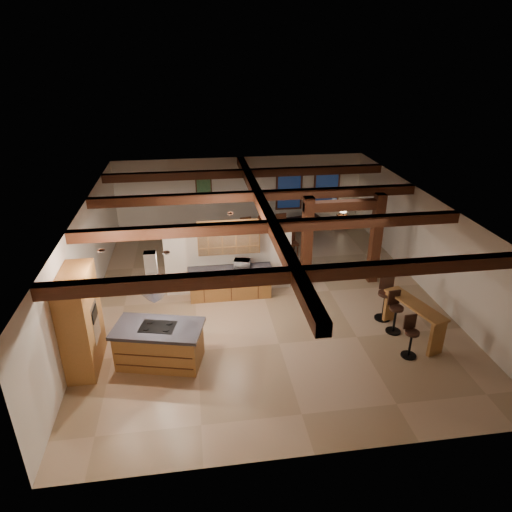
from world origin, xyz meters
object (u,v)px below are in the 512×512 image
Objects in this scene: dining_table at (267,241)px; bar_counter at (414,314)px; kitchen_island at (160,344)px; sofa at (298,221)px.

bar_counter is (2.79, -6.02, 0.32)m from dining_table.
dining_table is at bearing 59.64° from kitchen_island.
bar_counter is (1.17, -8.06, 0.37)m from sofa.
sofa is at bearing 70.37° from dining_table.
dining_table is 1.00× the size of sofa.
dining_table is at bearing 39.55° from sofa.
bar_counter reaches higher than sofa.
bar_counter is at bearing 1.39° from kitchen_island.
kitchen_island reaches higher than sofa.
kitchen_island is 6.41m from bar_counter.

